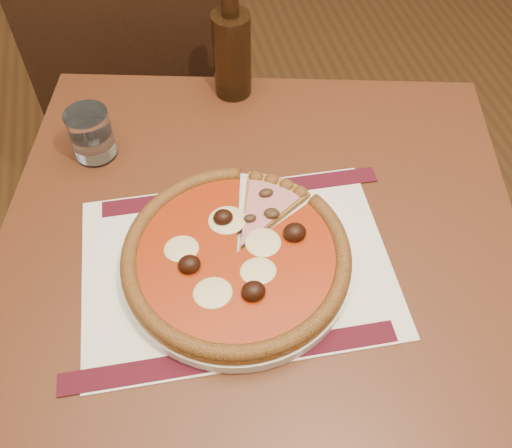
{
  "coord_description": "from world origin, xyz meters",
  "views": [
    {
      "loc": [
        -1.07,
        -0.8,
        1.45
      ],
      "look_at": [
        -0.96,
        -0.3,
        0.78
      ],
      "focal_mm": 40.0,
      "sensor_mm": 36.0,
      "label": 1
    }
  ],
  "objects_px": {
    "table": "(259,282)",
    "chair_far": "(145,70)",
    "bottle": "(232,51)",
    "plate": "(237,262)",
    "water_glass": "(91,134)",
    "pizza": "(236,255)"
  },
  "relations": [
    {
      "from": "table",
      "to": "chair_far",
      "type": "bearing_deg",
      "value": 99.6
    },
    {
      "from": "chair_far",
      "to": "water_glass",
      "type": "bearing_deg",
      "value": 88.33
    },
    {
      "from": "table",
      "to": "bottle",
      "type": "relative_size",
      "value": 4.28
    },
    {
      "from": "table",
      "to": "bottle",
      "type": "distance_m",
      "value": 0.41
    },
    {
      "from": "table",
      "to": "chair_far",
      "type": "distance_m",
      "value": 0.74
    },
    {
      "from": "table",
      "to": "pizza",
      "type": "height_order",
      "value": "pizza"
    },
    {
      "from": "pizza",
      "to": "water_glass",
      "type": "xyz_separation_m",
      "value": [
        -0.19,
        0.28,
        0.01
      ]
    },
    {
      "from": "table",
      "to": "water_glass",
      "type": "xyz_separation_m",
      "value": [
        -0.23,
        0.26,
        0.15
      ]
    },
    {
      "from": "bottle",
      "to": "pizza",
      "type": "bearing_deg",
      "value": -100.97
    },
    {
      "from": "table",
      "to": "chair_far",
      "type": "relative_size",
      "value": 1.0
    },
    {
      "from": "chair_far",
      "to": "water_glass",
      "type": "relative_size",
      "value": 11.15
    },
    {
      "from": "chair_far",
      "to": "water_glass",
      "type": "xyz_separation_m",
      "value": [
        -0.1,
        -0.47,
        0.24
      ]
    },
    {
      "from": "plate",
      "to": "water_glass",
      "type": "xyz_separation_m",
      "value": [
        -0.19,
        0.28,
        0.03
      ]
    },
    {
      "from": "bottle",
      "to": "water_glass",
      "type": "bearing_deg",
      "value": -157.63
    },
    {
      "from": "plate",
      "to": "chair_far",
      "type": "bearing_deg",
      "value": 96.27
    },
    {
      "from": "pizza",
      "to": "bottle",
      "type": "xyz_separation_m",
      "value": [
        0.08,
        0.39,
        0.06
      ]
    },
    {
      "from": "table",
      "to": "plate",
      "type": "xyz_separation_m",
      "value": [
        -0.04,
        -0.03,
        0.11
      ]
    },
    {
      "from": "pizza",
      "to": "table",
      "type": "bearing_deg",
      "value": 34.96
    },
    {
      "from": "water_glass",
      "to": "pizza",
      "type": "bearing_deg",
      "value": -56.61
    },
    {
      "from": "table",
      "to": "plate",
      "type": "bearing_deg",
      "value": -145.06
    },
    {
      "from": "water_glass",
      "to": "chair_far",
      "type": "bearing_deg",
      "value": 77.51
    },
    {
      "from": "pizza",
      "to": "bottle",
      "type": "distance_m",
      "value": 0.4
    }
  ]
}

